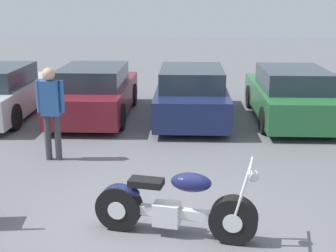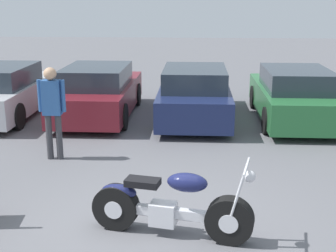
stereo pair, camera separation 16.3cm
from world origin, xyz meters
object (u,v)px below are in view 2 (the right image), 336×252
Objects in this scene: parked_car_green at (294,96)px; person_standing at (52,105)px; parked_car_navy at (194,95)px; motorcycle at (169,207)px; parked_car_maroon at (99,92)px; parked_car_silver at (3,92)px.

person_standing is at bearing -148.18° from parked_car_green.
parked_car_navy is at bearing 50.42° from person_standing.
person_standing is (-2.64, -3.19, 0.43)m from parked_car_navy.
motorcycle is 0.51× the size of parked_car_navy.
parked_car_maroon is 1.00× the size of parked_car_navy.
parked_car_silver is 2.46m from parked_car_maroon.
motorcycle is at bearing -92.75° from parked_car_navy.
motorcycle is 3.74m from person_standing.
parked_car_maroon reaches higher than motorcycle.
parked_car_maroon is at bearing 86.89° from person_standing.
motorcycle is 6.60m from parked_car_green.
person_standing reaches higher than motorcycle.
parked_car_maroon is 2.35× the size of person_standing.
parked_car_maroon is 2.46m from parked_car_navy.
parked_car_maroon is at bearing 109.45° from motorcycle.
motorcycle is at bearing -52.49° from parked_car_silver.
motorcycle is at bearing -50.31° from person_standing.
parked_car_green is 2.35× the size of person_standing.
parked_car_silver is 3.95m from person_standing.
person_standing is (-2.35, 2.83, 0.66)m from motorcycle.
parked_car_silver is at bearing 127.51° from motorcycle.
parked_car_silver reaches higher than motorcycle.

